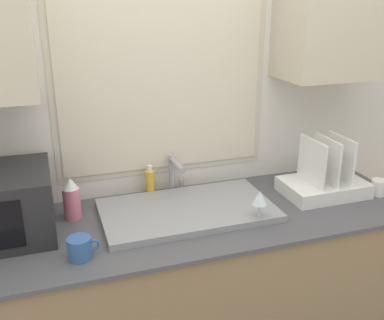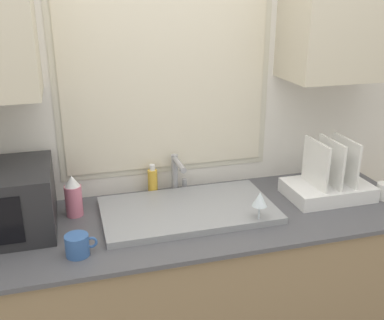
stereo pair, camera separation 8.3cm
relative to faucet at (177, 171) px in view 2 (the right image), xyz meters
name	(u,v)px [view 2 (the right image)]	position (x,y,z in m)	size (l,w,h in m)	color
countertop	(185,299)	(-0.03, -0.25, -0.56)	(2.16, 0.69, 0.88)	#8C7251
wall_back	(166,92)	(-0.03, 0.08, 0.38)	(6.00, 0.38, 2.60)	silver
sink_basin	(188,210)	(0.00, -0.22, -0.11)	(0.77, 0.44, 0.03)	gray
faucet	(177,171)	(0.00, 0.00, 0.00)	(0.08, 0.19, 0.19)	#99999E
dish_rack	(328,185)	(0.70, -0.23, -0.06)	(0.40, 0.27, 0.29)	white
spray_bottle	(73,196)	(-0.50, -0.10, -0.03)	(0.08, 0.08, 0.19)	#D8728C
soap_bottle	(153,181)	(-0.12, 0.03, -0.05)	(0.05, 0.05, 0.16)	gold
mug_near_sink	(78,245)	(-0.50, -0.44, -0.08)	(0.12, 0.09, 0.08)	#335999
wine_glass	(260,201)	(0.26, -0.40, -0.01)	(0.07, 0.07, 0.15)	silver
mug_by_rack	(384,191)	(0.95, -0.33, -0.08)	(0.10, 0.07, 0.08)	white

